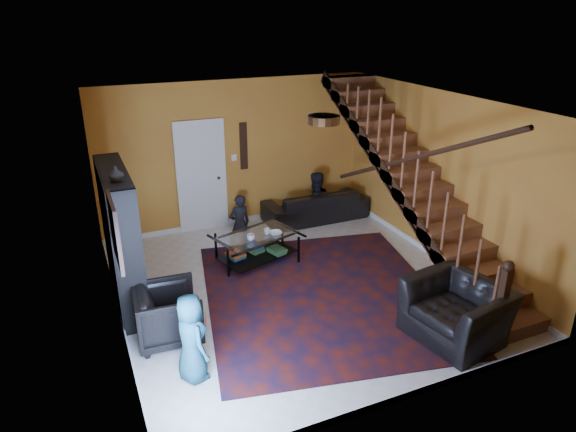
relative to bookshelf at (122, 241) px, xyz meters
name	(u,v)px	position (x,y,z in m)	size (l,w,h in m)	color
floor	(295,286)	(2.40, -0.60, -0.96)	(5.50, 5.50, 0.00)	beige
room	(190,262)	(1.07, 0.73, -0.91)	(5.50, 5.50, 5.50)	#BF872A
staircase	(416,183)	(4.53, -0.60, 0.43)	(0.95, 5.02, 3.18)	brown
bookshelf	(122,241)	(0.00, 0.00, 0.00)	(0.35, 1.80, 2.00)	black
door	(202,178)	(1.70, 2.12, 0.06)	(0.82, 0.05, 2.05)	silver
framed_picture	(115,232)	(-0.17, -1.50, 0.79)	(0.04, 0.74, 0.74)	maroon
wall_hanging	(244,146)	(2.55, 2.13, 0.59)	(0.14, 0.03, 0.90)	black
ceiling_fixture	(324,120)	(2.40, -1.40, 1.78)	(0.40, 0.40, 0.10)	#3F2814
rug	(322,294)	(2.66, -1.01, -0.95)	(3.38, 3.86, 0.02)	#44130C
sofa	(315,205)	(3.89, 1.70, -0.66)	(2.07, 0.81, 0.60)	black
armchair_left	(168,314)	(0.35, -1.18, -0.59)	(0.79, 0.81, 0.74)	black
armchair_right	(457,311)	(3.77, -2.62, -0.58)	(1.17, 1.02, 0.76)	black
person_adult_a	(240,224)	(2.30, 1.75, -0.83)	(0.43, 0.28, 1.18)	black
person_adult_b	(315,206)	(3.90, 1.75, -0.70)	(0.69, 0.54, 1.42)	black
person_child	(191,338)	(0.45, -2.05, -0.42)	(0.53, 0.35, 1.09)	#194E62
coffee_table	(257,246)	(2.15, 0.41, -0.68)	(1.46, 1.11, 0.49)	black
cup_a	(251,237)	(2.00, 0.25, -0.42)	(0.13, 0.13, 0.10)	#999999
cup_b	(267,231)	(2.33, 0.38, -0.43)	(0.10, 0.10, 0.09)	#999999
bowl	(275,233)	(2.44, 0.29, -0.45)	(0.21, 0.21, 0.05)	#999999
vase	(116,174)	(0.00, -0.50, 1.13)	(0.18, 0.18, 0.19)	#999999
popcorn_bucket	(202,321)	(0.80, -1.10, -0.87)	(0.14, 0.14, 0.16)	red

